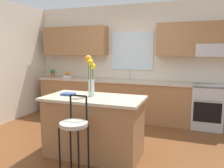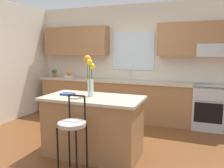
{
  "view_description": "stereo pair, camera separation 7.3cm",
  "coord_description": "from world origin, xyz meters",
  "px_view_note": "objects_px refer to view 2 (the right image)",
  "views": [
    {
      "loc": [
        1.42,
        -3.32,
        1.62
      ],
      "look_at": [
        0.01,
        0.55,
        1.0
      ],
      "focal_mm": 36.17,
      "sensor_mm": 36.0,
      "label": 1
    },
    {
      "loc": [
        1.49,
        -3.3,
        1.62
      ],
      "look_at": [
        0.01,
        0.55,
        1.0
      ],
      "focal_mm": 36.17,
      "sensor_mm": 36.0,
      "label": 2
    }
  ],
  "objects_px": {
    "oven_range": "(208,107)",
    "potted_plant_small": "(54,73)",
    "fruit_bowl_oranges": "(69,76)",
    "bar_stool_near": "(72,128)",
    "flower_vase": "(90,73)",
    "cookbook": "(68,94)",
    "kitchen_island": "(93,126)"
  },
  "relations": [
    {
      "from": "fruit_bowl_oranges",
      "to": "potted_plant_small",
      "type": "bearing_deg",
      "value": -179.4
    },
    {
      "from": "oven_range",
      "to": "potted_plant_small",
      "type": "bearing_deg",
      "value": 179.63
    },
    {
      "from": "potted_plant_small",
      "to": "flower_vase",
      "type": "bearing_deg",
      "value": -43.86
    },
    {
      "from": "flower_vase",
      "to": "potted_plant_small",
      "type": "height_order",
      "value": "flower_vase"
    },
    {
      "from": "flower_vase",
      "to": "fruit_bowl_oranges",
      "type": "height_order",
      "value": "flower_vase"
    },
    {
      "from": "kitchen_island",
      "to": "bar_stool_near",
      "type": "relative_size",
      "value": 1.45
    },
    {
      "from": "oven_range",
      "to": "fruit_bowl_oranges",
      "type": "xyz_separation_m",
      "value": [
        -3.35,
        0.03,
        0.51
      ]
    },
    {
      "from": "oven_range",
      "to": "bar_stool_near",
      "type": "relative_size",
      "value": 0.88
    },
    {
      "from": "kitchen_island",
      "to": "oven_range",
      "type": "bearing_deg",
      "value": 49.18
    },
    {
      "from": "bar_stool_near",
      "to": "flower_vase",
      "type": "xyz_separation_m",
      "value": [
        -0.05,
        0.63,
        0.64
      ]
    },
    {
      "from": "potted_plant_small",
      "to": "kitchen_island",
      "type": "bearing_deg",
      "value": -43.51
    },
    {
      "from": "kitchen_island",
      "to": "cookbook",
      "type": "relative_size",
      "value": 7.56
    },
    {
      "from": "oven_range",
      "to": "cookbook",
      "type": "height_order",
      "value": "cookbook"
    },
    {
      "from": "kitchen_island",
      "to": "cookbook",
      "type": "height_order",
      "value": "cookbook"
    },
    {
      "from": "flower_vase",
      "to": "fruit_bowl_oranges",
      "type": "distance_m",
      "value": 2.55
    },
    {
      "from": "bar_stool_near",
      "to": "cookbook",
      "type": "distance_m",
      "value": 0.79
    },
    {
      "from": "oven_range",
      "to": "kitchen_island",
      "type": "xyz_separation_m",
      "value": [
        -1.69,
        -1.96,
        0.0
      ]
    },
    {
      "from": "oven_range",
      "to": "kitchen_island",
      "type": "bearing_deg",
      "value": -130.82
    },
    {
      "from": "cookbook",
      "to": "fruit_bowl_oranges",
      "type": "distance_m",
      "value": 2.35
    },
    {
      "from": "fruit_bowl_oranges",
      "to": "bar_stool_near",
      "type": "bearing_deg",
      "value": -57.46
    },
    {
      "from": "oven_range",
      "to": "fruit_bowl_oranges",
      "type": "distance_m",
      "value": 3.39
    },
    {
      "from": "oven_range",
      "to": "kitchen_island",
      "type": "relative_size",
      "value": 0.61
    },
    {
      "from": "fruit_bowl_oranges",
      "to": "oven_range",
      "type": "bearing_deg",
      "value": -0.5
    },
    {
      "from": "oven_range",
      "to": "potted_plant_small",
      "type": "relative_size",
      "value": 4.33
    },
    {
      "from": "fruit_bowl_oranges",
      "to": "potted_plant_small",
      "type": "xyz_separation_m",
      "value": [
        -0.44,
        -0.0,
        0.06
      ]
    },
    {
      "from": "bar_stool_near",
      "to": "cookbook",
      "type": "relative_size",
      "value": 5.21
    },
    {
      "from": "cookbook",
      "to": "fruit_bowl_oranges",
      "type": "relative_size",
      "value": 0.83
    },
    {
      "from": "cookbook",
      "to": "fruit_bowl_oranges",
      "type": "bearing_deg",
      "value": 121.43
    },
    {
      "from": "bar_stool_near",
      "to": "fruit_bowl_oranges",
      "type": "bearing_deg",
      "value": 122.54
    },
    {
      "from": "oven_range",
      "to": "cookbook",
      "type": "relative_size",
      "value": 4.6
    },
    {
      "from": "bar_stool_near",
      "to": "fruit_bowl_oranges",
      "type": "distance_m",
      "value": 3.09
    },
    {
      "from": "flower_vase",
      "to": "cookbook",
      "type": "bearing_deg",
      "value": -174.27
    }
  ]
}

